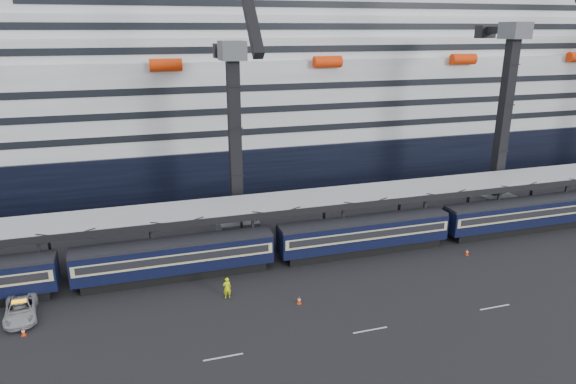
# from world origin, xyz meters

# --- Properties ---
(ground) EXTENTS (260.00, 260.00, 0.00)m
(ground) POSITION_xyz_m (0.00, 0.00, 0.00)
(ground) COLOR black
(ground) RESTS_ON ground
(train) EXTENTS (133.05, 3.00, 4.05)m
(train) POSITION_xyz_m (-4.65, 10.00, 2.20)
(train) COLOR black
(train) RESTS_ON ground
(canopy) EXTENTS (130.00, 6.25, 5.53)m
(canopy) POSITION_xyz_m (0.00, 14.00, 5.25)
(canopy) COLOR #9C9EA4
(canopy) RESTS_ON ground
(cruise_ship) EXTENTS (214.09, 28.84, 34.00)m
(cruise_ship) POSITION_xyz_m (-1.08, 45.99, 12.34)
(cruise_ship) COLOR black
(cruise_ship) RESTS_ON ground
(crane_dark_near) EXTENTS (4.50, 17.75, 35.08)m
(crane_dark_near) POSITION_xyz_m (-20.00, 18.59, 11.93)
(crane_dark_near) COLOR #4B4F53
(crane_dark_near) RESTS_ON ground
(crane_dark_mid) EXTENTS (4.50, 18.24, 39.64)m
(crane_dark_mid) POSITION_xyz_m (15.00, 17.59, 13.36)
(crane_dark_mid) COLOR #4B4F53
(crane_dark_mid) RESTS_ON ground
(pickup_truck) EXTENTS (3.02, 5.54, 1.47)m
(pickup_truck) POSITION_xyz_m (-41.23, 6.48, 0.74)
(pickup_truck) COLOR #9D9FA4
(pickup_truck) RESTS_ON ground
(worker) EXTENTS (0.74, 0.50, 2.00)m
(worker) POSITION_xyz_m (-24.03, 4.61, 1.00)
(worker) COLOR #EBFF0D
(worker) RESTS_ON ground
(traffic_cone_b) EXTENTS (0.35, 0.35, 0.70)m
(traffic_cone_b) POSITION_xyz_m (-40.63, 3.53, 0.35)
(traffic_cone_b) COLOR #F63507
(traffic_cone_b) RESTS_ON ground
(traffic_cone_c) EXTENTS (0.38, 0.38, 0.75)m
(traffic_cone_c) POSITION_xyz_m (-18.16, 1.69, 0.37)
(traffic_cone_c) COLOR #F63507
(traffic_cone_c) RESTS_ON ground
(traffic_cone_d) EXTENTS (0.35, 0.35, 0.71)m
(traffic_cone_d) POSITION_xyz_m (2.33, 6.01, 0.35)
(traffic_cone_d) COLOR #F63507
(traffic_cone_d) RESTS_ON ground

